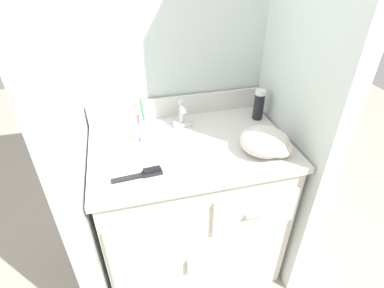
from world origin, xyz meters
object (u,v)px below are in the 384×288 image
Objects in this scene: toothbrush_cup at (140,128)px; shaving_cream_can at (259,105)px; hairbrush at (144,174)px; hand_towel at (267,142)px.

toothbrush_cup reaches higher than shaving_cream_can.
hairbrush is 0.92× the size of hand_towel.
hand_towel is at bearing -25.56° from toothbrush_cup.
hairbrush is (-0.02, -0.28, -0.04)m from toothbrush_cup.
hand_towel reaches higher than hairbrush.
toothbrush_cup is at bearing 154.44° from hand_towel.
toothbrush_cup is 0.60m from shaving_cream_can.
toothbrush_cup reaches higher than hand_towel.
toothbrush_cup is at bearing 82.18° from hairbrush.
toothbrush_cup is 0.28m from hairbrush.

